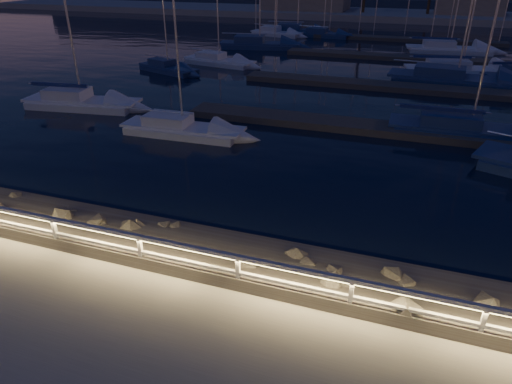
% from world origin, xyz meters
% --- Properties ---
extents(ground, '(400.00, 400.00, 0.00)m').
position_xyz_m(ground, '(0.00, 0.00, 0.00)').
color(ground, '#A49F94').
rests_on(ground, ground).
extents(harbor_water, '(400.00, 440.00, 0.60)m').
position_xyz_m(harbor_water, '(0.00, 31.22, -0.97)').
color(harbor_water, black).
rests_on(harbor_water, ground).
extents(guard_rail, '(44.11, 0.12, 1.06)m').
position_xyz_m(guard_rail, '(-0.07, -0.00, 0.77)').
color(guard_rail, silver).
rests_on(guard_rail, ground).
extents(riprap, '(33.59, 3.02, 1.37)m').
position_xyz_m(riprap, '(-9.51, 1.22, -0.16)').
color(riprap, '#625E54').
rests_on(riprap, ground).
extents(floating_docks, '(22.00, 36.00, 0.40)m').
position_xyz_m(floating_docks, '(0.00, 32.50, -0.40)').
color(floating_docks, '#524B44').
rests_on(floating_docks, ground).
extents(far_shore, '(160.00, 14.00, 5.20)m').
position_xyz_m(far_shore, '(-0.12, 74.05, 0.29)').
color(far_shore, '#A49F94').
rests_on(far_shore, ground).
extents(sailboat_a, '(7.73, 3.27, 12.84)m').
position_xyz_m(sailboat_a, '(-18.63, 14.40, -0.14)').
color(sailboat_a, silver).
rests_on(sailboat_a, ground).
extents(sailboat_b, '(6.87, 2.31, 11.57)m').
position_xyz_m(sailboat_b, '(-10.09, 11.99, -0.20)').
color(sailboat_b, silver).
rests_on(sailboat_b, ground).
extents(sailboat_c, '(8.54, 2.72, 14.40)m').
position_xyz_m(sailboat_c, '(4.71, 16.86, -0.16)').
color(sailboat_c, navy).
rests_on(sailboat_c, ground).
extents(sailboat_e, '(6.18, 3.59, 10.24)m').
position_xyz_m(sailboat_e, '(-18.57, 25.82, -0.21)').
color(sailboat_e, navy).
rests_on(sailboat_e, ground).
extents(sailboat_f, '(7.12, 3.22, 11.72)m').
position_xyz_m(sailboat_f, '(-15.69, 30.04, -0.19)').
color(sailboat_f, silver).
rests_on(sailboat_f, ground).
extents(sailboat_g, '(9.35, 4.46, 15.31)m').
position_xyz_m(sailboat_g, '(5.01, 32.69, -0.14)').
color(sailboat_g, silver).
rests_on(sailboat_g, ground).
extents(sailboat_h, '(10.33, 3.84, 17.10)m').
position_xyz_m(sailboat_h, '(4.47, 29.13, -0.13)').
color(sailboat_h, navy).
rests_on(sailboat_h, ground).
extents(sailboat_i, '(6.87, 3.11, 11.36)m').
position_xyz_m(sailboat_i, '(-15.96, 49.01, -0.18)').
color(sailboat_i, silver).
rests_on(sailboat_i, ground).
extents(sailboat_j, '(8.98, 4.15, 14.78)m').
position_xyz_m(sailboat_j, '(-15.09, 39.59, -0.13)').
color(sailboat_j, navy).
rests_on(sailboat_j, ground).
extents(sailboat_k, '(8.88, 3.60, 14.65)m').
position_xyz_m(sailboat_k, '(4.40, 43.50, -0.15)').
color(sailboat_k, silver).
rests_on(sailboat_k, ground).
extents(sailboat_m, '(8.27, 3.37, 13.77)m').
position_xyz_m(sailboat_m, '(-13.86, 51.29, -0.12)').
color(sailboat_m, navy).
rests_on(sailboat_m, ground).
extents(sailboat_n, '(6.93, 2.67, 11.53)m').
position_xyz_m(sailboat_n, '(-10.14, 50.06, -0.20)').
color(sailboat_n, navy).
rests_on(sailboat_n, ground).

